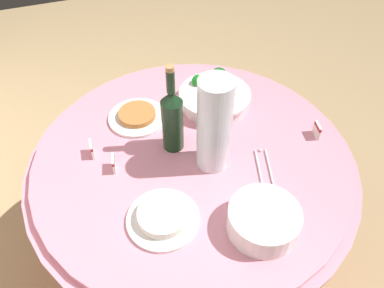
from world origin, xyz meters
name	(u,v)px	position (x,y,z in m)	size (l,w,h in m)	color
ground_plane	(192,256)	(0.00, 0.00, 0.00)	(6.00, 6.00, 0.00)	tan
buffet_table	(192,213)	(0.00, 0.00, 0.38)	(1.16, 1.16, 0.74)	maroon
broccoli_bowl	(214,96)	(0.23, -0.17, 0.78)	(0.28, 0.28, 0.11)	white
plate_stack	(263,220)	(-0.35, -0.09, 0.78)	(0.21, 0.21, 0.08)	white
wine_bottle	(172,119)	(0.06, 0.05, 0.87)	(0.07, 0.07, 0.34)	black
decorative_fruit_vase	(214,130)	(-0.06, -0.05, 0.89)	(0.11, 0.11, 0.34)	silver
serving_tongs	(264,166)	(-0.14, -0.21, 0.74)	(0.17, 0.09, 0.01)	silver
food_plate_rice	(163,217)	(-0.22, 0.17, 0.76)	(0.22, 0.22, 0.04)	white
food_plate_peanuts	(137,116)	(0.24, 0.13, 0.75)	(0.22, 0.22, 0.03)	white
label_placard_front	(114,163)	(0.02, 0.27, 0.77)	(0.05, 0.02, 0.05)	white
label_placard_mid	(317,130)	(-0.07, -0.46, 0.77)	(0.05, 0.02, 0.05)	white
label_placard_rear	(92,148)	(0.11, 0.33, 0.77)	(0.05, 0.01, 0.05)	white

